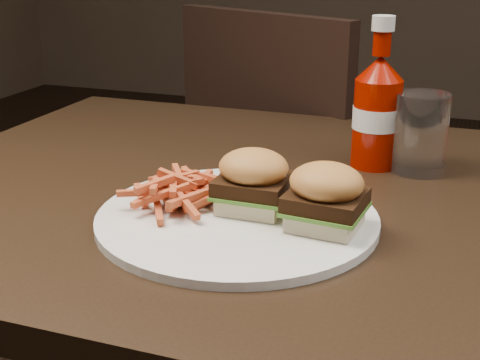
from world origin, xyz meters
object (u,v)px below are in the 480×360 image
(plate, at_px, (237,218))
(tumbler, at_px, (420,135))
(dining_table, at_px, (325,208))
(chair_far, at_px, (317,213))
(ketchup_bottle, at_px, (376,126))

(plate, distance_m, tumbler, 0.32)
(dining_table, distance_m, plate, 0.15)
(chair_far, relative_size, plate, 1.39)
(ketchup_bottle, bearing_deg, dining_table, -105.65)
(plate, bearing_deg, dining_table, 57.76)
(plate, bearing_deg, ketchup_bottle, 65.99)
(chair_far, xyz_separation_m, tumbler, (0.27, -0.55, 0.38))
(dining_table, bearing_deg, ketchup_bottle, 74.35)
(dining_table, bearing_deg, tumbler, 52.80)
(dining_table, distance_m, tumbler, 0.19)
(dining_table, xyz_separation_m, ketchup_bottle, (0.04, 0.14, 0.08))
(plate, height_order, tumbler, tumbler)
(plate, bearing_deg, chair_far, 95.98)
(ketchup_bottle, bearing_deg, tumbler, -4.09)
(dining_table, relative_size, plate, 3.59)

